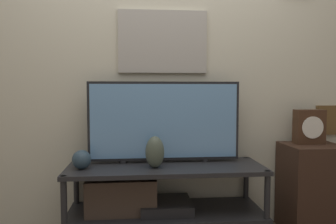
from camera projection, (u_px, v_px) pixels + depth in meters
name	position (u px, v px, depth m)	size (l,w,h in m)	color
wall_back	(162.00, 55.00, 2.55)	(6.40, 0.08, 2.70)	beige
media_console	(149.00, 194.00, 2.31)	(1.38, 0.48, 0.55)	#232326
television	(165.00, 121.00, 2.39)	(1.11, 0.05, 0.60)	black
vase_round_glass	(82.00, 160.00, 2.21)	(0.13, 0.13, 0.13)	#2D4251
vase_urn_stoneware	(155.00, 152.00, 2.24)	(0.13, 0.12, 0.22)	#4C5647
side_table	(312.00, 188.00, 2.48)	(0.42, 0.38, 0.67)	#382319
mantel_clock	(309.00, 127.00, 2.50)	(0.22, 0.11, 0.26)	#422819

